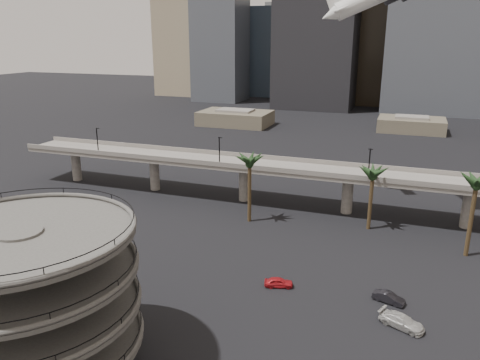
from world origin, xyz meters
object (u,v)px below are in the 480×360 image
(car_c, at_px, (402,321))
(overpass, at_px, (294,173))
(car_b, at_px, (389,298))
(car_a, at_px, (279,282))
(parking_ramp, at_px, (28,290))

(car_c, bearing_deg, overpass, 53.60)
(car_b, distance_m, car_c, 5.60)
(car_a, distance_m, car_c, 17.28)
(car_c, bearing_deg, car_b, 40.95)
(car_b, relative_size, car_c, 0.77)
(car_a, bearing_deg, car_c, -120.44)
(car_a, distance_m, car_b, 14.99)
(parking_ramp, height_order, car_b, parking_ramp)
(car_a, relative_size, car_b, 0.96)
(car_b, height_order, car_c, car_c)
(overpass, distance_m, car_b, 38.84)
(overpass, height_order, car_c, overpass)
(overpass, bearing_deg, car_c, -58.60)
(car_b, xyz_separation_m, car_c, (1.80, -5.30, 0.10))
(parking_ramp, bearing_deg, car_b, 38.46)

